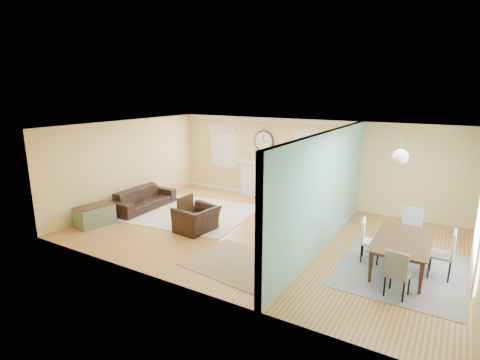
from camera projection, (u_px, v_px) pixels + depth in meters
name	position (u px, v px, depth m)	size (l,w,h in m)	color
floor	(261.00, 233.00, 9.24)	(9.00, 9.00, 0.00)	#905F31
wall_back	(308.00, 162.00, 11.44)	(9.00, 0.02, 2.60)	#DBB96D
wall_front	(181.00, 219.00, 6.44)	(9.00, 0.02, 2.60)	#DBB96D
wall_left	(129.00, 164.00, 11.19)	(0.02, 6.00, 2.60)	#DBB96D
ceiling	(263.00, 128.00, 8.63)	(9.00, 6.00, 0.02)	white
partition	(328.00, 186.00, 8.40)	(0.17, 6.00, 2.60)	#DBB96D
fireplace	(262.00, 179.00, 12.25)	(1.70, 0.30, 1.17)	white
wall_clock	(264.00, 141.00, 12.03)	(0.70, 0.07, 0.70)	#482D19
window_left	(224.00, 144.00, 12.84)	(1.05, 0.13, 1.42)	white
window_right	(309.00, 151.00, 11.29)	(1.05, 0.13, 1.42)	white
french_doors	(480.00, 224.00, 6.76)	(0.06, 1.70, 2.20)	white
pendant	(400.00, 157.00, 7.22)	(0.30, 0.30, 0.55)	gold
rug_cream	(191.00, 213.00, 10.78)	(3.33, 2.88, 0.02)	beige
rug_jute	(238.00, 263.00, 7.66)	(1.99, 1.63, 0.01)	#957E58
rug_grey	(401.00, 270.00, 7.38)	(2.26, 2.82, 0.01)	slate
sofa	(143.00, 199.00, 11.10)	(2.10, 0.82, 0.61)	black
eames_chair	(197.00, 219.00, 9.33)	(0.99, 0.86, 0.64)	black
green_chair	(303.00, 202.00, 10.78)	(0.67, 0.69, 0.63)	#126D57
trunk	(95.00, 215.00, 9.77)	(0.70, 1.00, 0.53)	slate
credenza	(326.00, 211.00, 9.69)	(0.55, 1.61, 0.80)	#955D33
tv	(327.00, 184.00, 9.53)	(1.11, 0.15, 0.64)	black
garden_stool	(311.00, 230.00, 8.72)	(0.37, 0.37, 0.54)	white
potted_plant	(312.00, 210.00, 8.60)	(0.42, 0.36, 0.47)	#337F33
dining_table	(403.00, 255.00, 7.31)	(1.83, 1.02, 0.64)	#482D19
dining_chair_n	(411.00, 227.00, 8.12)	(0.44, 0.44, 0.95)	slate
dining_chair_s	(399.00, 269.00, 6.34)	(0.44, 0.44, 0.86)	slate
dining_chair_w	(371.00, 238.00, 7.64)	(0.44, 0.44, 0.88)	white
dining_chair_e	(442.00, 250.00, 6.96)	(0.43, 0.43, 0.95)	slate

